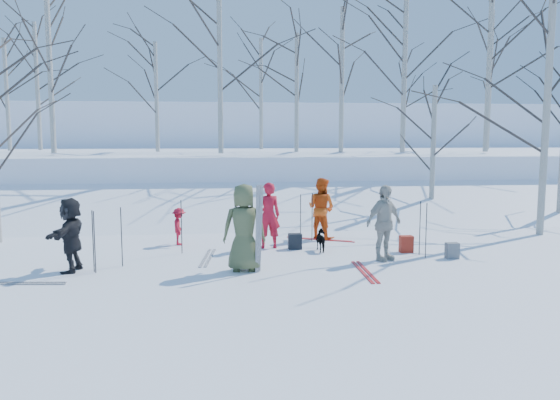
{
  "coord_description": "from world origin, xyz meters",
  "views": [
    {
      "loc": [
        -1.48,
        -12.08,
        2.94
      ],
      "look_at": [
        0.0,
        1.5,
        1.3
      ],
      "focal_mm": 35.0,
      "sensor_mm": 36.0,
      "label": 1
    }
  ],
  "objects": [
    {
      "name": "birch_plateau_c",
      "position": [
        -4.22,
        12.44,
        4.56
      ],
      "size": [
        3.91,
        3.91,
        4.72
      ],
      "primitive_type": null,
      "color": "silver",
      "rests_on": "snow_plateau"
    },
    {
      "name": "skier_cream_east",
      "position": [
        2.3,
        0.16,
        0.89
      ],
      "size": [
        1.12,
        0.87,
        1.78
      ],
      "primitive_type": "imported",
      "rotation": [
        0.0,
        0.0,
        0.49
      ],
      "color": "beige",
      "rests_on": "ground"
    },
    {
      "name": "dog",
      "position": [
        1.07,
        1.31,
        0.28
      ],
      "size": [
        0.37,
        0.68,
        0.55
      ],
      "primitive_type": "imported",
      "rotation": [
        0.0,
        0.0,
        3.26
      ],
      "color": "black",
      "rests_on": "ground"
    },
    {
      "name": "ski_pole_a",
      "position": [
        -4.22,
        -0.25,
        0.67
      ],
      "size": [
        0.02,
        0.02,
        1.34
      ],
      "primitive_type": "cylinder",
      "color": "black",
      "rests_on": "ground"
    },
    {
      "name": "backpack_red",
      "position": [
        3.13,
        0.95,
        0.21
      ],
      "size": [
        0.32,
        0.22,
        0.42
      ],
      "primitive_type": "cube",
      "color": "maroon",
      "rests_on": "ground"
    },
    {
      "name": "birch_plateau_j",
      "position": [
        7.11,
        13.23,
        4.15
      ],
      "size": [
        3.33,
        3.33,
        3.9
      ],
      "primitive_type": null,
      "color": "silver",
      "rests_on": "snow_plateau"
    },
    {
      "name": "ski_pole_g",
      "position": [
        -4.17,
        -0.34,
        0.67
      ],
      "size": [
        0.02,
        0.02,
        1.34
      ],
      "primitive_type": "cylinder",
      "color": "black",
      "rests_on": "ground"
    },
    {
      "name": "skier_red_north",
      "position": [
        -0.27,
        1.85,
        0.86
      ],
      "size": [
        0.65,
        0.45,
        1.72
      ],
      "primitive_type": "imported",
      "rotation": [
        0.0,
        0.0,
        3.21
      ],
      "color": "#B61124",
      "rests_on": "ground"
    },
    {
      "name": "birch_plateau_d",
      "position": [
        -1.46,
        9.98,
        5.7
      ],
      "size": [
        5.5,
        5.5,
        6.99
      ],
      "primitive_type": null,
      "color": "silver",
      "rests_on": "snow_plateau"
    },
    {
      "name": "birch_plateau_l",
      "position": [
        3.73,
        11.29,
        5.26
      ],
      "size": [
        4.88,
        4.88,
        6.12
      ],
      "primitive_type": null,
      "color": "silver",
      "rests_on": "snow_plateau"
    },
    {
      "name": "ground",
      "position": [
        0.0,
        0.0,
        0.0
      ],
      "size": [
        120.0,
        120.0,
        0.0
      ],
      "primitive_type": "plane",
      "color": "white",
      "rests_on": "ground"
    },
    {
      "name": "ski_pole_d",
      "position": [
        0.66,
        2.38,
        0.67
      ],
      "size": [
        0.02,
        0.02,
        1.34
      ],
      "primitive_type": "cylinder",
      "color": "black",
      "rests_on": "ground"
    },
    {
      "name": "skier_redor_behind",
      "position": [
        1.34,
        3.0,
        0.87
      ],
      "size": [
        1.06,
        1.05,
        1.73
      ],
      "primitive_type": "imported",
      "rotation": [
        0.0,
        0.0,
        2.39
      ],
      "color": "#DA4C10",
      "rests_on": "ground"
    },
    {
      "name": "skier_red_seated",
      "position": [
        -2.61,
        2.52,
        0.5
      ],
      "size": [
        0.4,
        0.66,
        1.0
      ],
      "primitive_type": "imported",
      "rotation": [
        0.0,
        0.0,
        1.63
      ],
      "color": "#B61124",
      "rests_on": "ground"
    },
    {
      "name": "ski_pair_a",
      "position": [
        -1.82,
        0.84,
        0.01
      ],
      "size": [
        0.58,
        1.94,
        0.02
      ],
      "primitive_type": null,
      "rotation": [
        0.0,
        0.0,
        -0.1
      ],
      "color": "silver",
      "rests_on": "ground"
    },
    {
      "name": "skier_grey_west",
      "position": [
        -4.7,
        -0.13,
        0.8
      ],
      "size": [
        0.69,
        1.54,
        1.61
      ],
      "primitive_type": "imported",
      "rotation": [
        0.0,
        0.0,
        4.57
      ],
      "color": "black",
      "rests_on": "ground"
    },
    {
      "name": "birch_plateau_e",
      "position": [
        0.61,
        15.98,
        4.98
      ],
      "size": [
        4.5,
        4.5,
        5.57
      ],
      "primitive_type": null,
      "color": "silver",
      "rests_on": "snow_plateau"
    },
    {
      "name": "backpack_dark",
      "position": [
        0.4,
        1.65,
        0.2
      ],
      "size": [
        0.34,
        0.24,
        0.4
      ],
      "primitive_type": "cube",
      "color": "black",
      "rests_on": "ground"
    },
    {
      "name": "backpack_grey",
      "position": [
        3.99,
        0.16,
        0.19
      ],
      "size": [
        0.3,
        0.2,
        0.38
      ],
      "primitive_type": "cube",
      "color": "#5B5E62",
      "rests_on": "ground"
    },
    {
      "name": "birch_plateau_i",
      "position": [
        11.92,
        14.29,
        5.61
      ],
      "size": [
        5.37,
        5.37,
        6.81
      ],
      "primitive_type": null,
      "color": "silver",
      "rests_on": "snow_plateau"
    },
    {
      "name": "far_hill",
      "position": [
        0.0,
        38.0,
        2.0
      ],
      "size": [
        90.0,
        30.0,
        6.0
      ],
      "primitive_type": "cube",
      "color": "white",
      "rests_on": "ground"
    },
    {
      "name": "birch_plateau_k",
      "position": [
        6.25,
        10.56,
        5.56
      ],
      "size": [
        5.31,
        5.31,
        6.72
      ],
      "primitive_type": null,
      "color": "silver",
      "rests_on": "snow_plateau"
    },
    {
      "name": "birch_edge_e",
      "position": [
        5.94,
        6.39,
        2.32
      ],
      "size": [
        3.85,
        3.85,
        4.65
      ],
      "primitive_type": null,
      "color": "silver",
      "rests_on": "ground"
    },
    {
      "name": "snow_ramp",
      "position": [
        0.0,
        7.0,
        0.15
      ],
      "size": [
        70.0,
        9.49,
        4.12
      ],
      "primitive_type": "cube",
      "rotation": [
        0.3,
        0.0,
        0.0
      ],
      "color": "white",
      "rests_on": "ground"
    },
    {
      "name": "birch_plateau_h",
      "position": [
        -11.26,
        14.71,
        4.77
      ],
      "size": [
        4.2,
        4.2,
        5.14
      ],
      "primitive_type": null,
      "color": "silver",
      "rests_on": "snow_plateau"
    },
    {
      "name": "birch_edge_b",
      "position": [
        7.89,
        2.89,
        3.44
      ],
      "size": [
        5.41,
        5.41,
        6.88
      ],
      "primitive_type": null,
      "color": "silver",
      "rests_on": "ground"
    },
    {
      "name": "skier_olive_center",
      "position": [
        -0.99,
        -0.48,
        0.95
      ],
      "size": [
        0.95,
        0.64,
        1.9
      ],
      "primitive_type": "imported",
      "rotation": [
        0.0,
        0.0,
        3.1
      ],
      "color": "#4A5331",
      "rests_on": "ground"
    },
    {
      "name": "ski_pole_c",
      "position": [
        -3.7,
        0.22,
        0.67
      ],
      "size": [
        0.02,
        0.02,
        1.34
      ],
      "primitive_type": "cylinder",
      "color": "black",
      "rests_on": "ground"
    },
    {
      "name": "ski_pole_h",
      "position": [
        3.35,
        0.62,
        0.67
      ],
      "size": [
        0.02,
        0.02,
        1.34
      ],
      "primitive_type": "cylinder",
      "color": "black",
      "rests_on": "ground"
    },
    {
      "name": "ski_pair_b",
      "position": [
        -5.51,
        -1.05,
        0.01
      ],
      "size": [
        0.59,
        1.94,
        0.02
      ],
      "primitive_type": null,
      "rotation": [
        0.0,
        0.0,
        1.47
      ],
      "color": "silver",
      "rests_on": "ground"
    },
    {
      "name": "ski_pole_f",
      "position": [
        3.36,
        0.25,
        0.67
      ],
      "size": [
        0.02,
        0.02,
        1.34
      ],
      "primitive_type": "cylinder",
      "color": "black",
      "rests_on": "ground"
    },
    {
      "name": "birch_plateau_f",
      "position": [
        -10.26,
        15.88,
        5.25
      ],
      "size": [
        4.87,
        4.87,
        6.11
      ],
      "primitive_type": null,
      "color": "silver",
      "rests_on": "snow_plateau"
    },
    {
      "name": "ski_pole_b",
      "position": [
        1.02,
        2.63,
        0.67
      ],
      "size": [
        0.02,
        0.02,
        1.34
      ],
      "primitive_type": "cylinder",
      "color": "black",
      "rests_on": "ground"
    },
    {
      "name": "ski_pair_c",
      "position": [
        1.28,
        2.8,
        0.01
      ],
      "size": [
        1.71,
        2.06,
        0.02
      ],
      "primitive_type": null,
      "rotation": [
        0.0,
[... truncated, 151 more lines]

